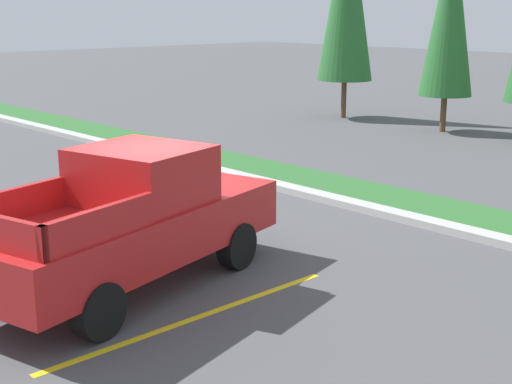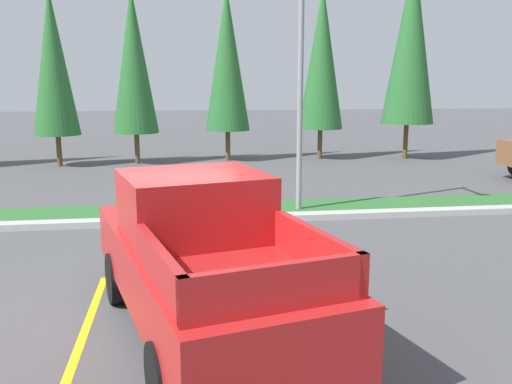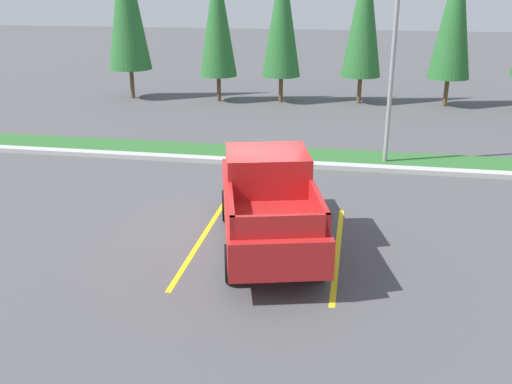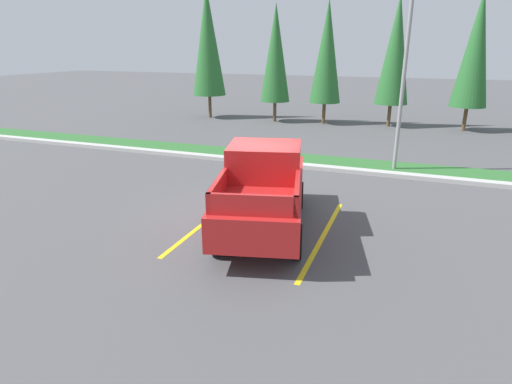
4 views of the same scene
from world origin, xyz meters
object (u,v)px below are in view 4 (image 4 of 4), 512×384
(cypress_tree_center, at_px, (327,52))
(cypress_tree_rightmost, at_px, (476,49))
(cypress_tree_leftmost, at_px, (208,41))
(cypress_tree_right_inner, at_px, (396,50))
(cypress_tree_left_inner, at_px, (276,53))
(pickup_truck_main, at_px, (264,188))
(street_light, at_px, (406,56))

(cypress_tree_center, height_order, cypress_tree_rightmost, cypress_tree_rightmost)
(cypress_tree_leftmost, height_order, cypress_tree_right_inner, cypress_tree_leftmost)
(cypress_tree_left_inner, distance_m, cypress_tree_center, 3.03)
(pickup_truck_main, xyz_separation_m, street_light, (2.78, 6.64, 3.06))
(cypress_tree_center, distance_m, cypress_tree_rightmost, 7.76)
(pickup_truck_main, distance_m, cypress_tree_right_inner, 16.93)
(cypress_tree_leftmost, relative_size, cypress_tree_center, 1.15)
(street_light, relative_size, cypress_tree_leftmost, 0.88)
(pickup_truck_main, xyz_separation_m, cypress_tree_rightmost, (5.85, 16.52, 3.24))
(cypress_tree_leftmost, distance_m, cypress_tree_right_inner, 11.26)
(cypress_tree_left_inner, xyz_separation_m, cypress_tree_center, (3.01, 0.30, 0.08))
(pickup_truck_main, height_order, cypress_tree_rightmost, cypress_tree_rightmost)
(street_light, xyz_separation_m, cypress_tree_leftmost, (-12.17, 9.22, 0.62))
(cypress_tree_leftmost, relative_size, cypress_tree_rightmost, 1.10)
(cypress_tree_center, xyz_separation_m, cypress_tree_right_inner, (3.75, 0.41, 0.09))
(cypress_tree_leftmost, height_order, cypress_tree_rightmost, cypress_tree_leftmost)
(cypress_tree_left_inner, bearing_deg, cypress_tree_center, 5.68)
(cypress_tree_leftmost, xyz_separation_m, cypress_tree_left_inner, (4.47, -0.03, -0.70))
(pickup_truck_main, relative_size, cypress_tree_left_inner, 0.81)
(street_light, height_order, cypress_tree_rightmost, cypress_tree_rightmost)
(cypress_tree_rightmost, bearing_deg, cypress_tree_center, -177.10)
(cypress_tree_right_inner, relative_size, cypress_tree_rightmost, 0.98)
(street_light, relative_size, cypress_tree_rightmost, 0.98)
(cypress_tree_left_inner, bearing_deg, cypress_tree_leftmost, 179.57)
(cypress_tree_left_inner, distance_m, cypress_tree_right_inner, 6.80)
(street_light, height_order, cypress_tree_left_inner, street_light)
(pickup_truck_main, distance_m, cypress_tree_left_inner, 16.84)
(street_light, bearing_deg, cypress_tree_rightmost, 72.77)
(cypress_tree_center, relative_size, cypress_tree_right_inner, 0.98)
(pickup_truck_main, height_order, cypress_tree_left_inner, cypress_tree_left_inner)
(street_light, bearing_deg, cypress_tree_center, 116.32)
(cypress_tree_rightmost, bearing_deg, cypress_tree_right_inner, 179.80)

